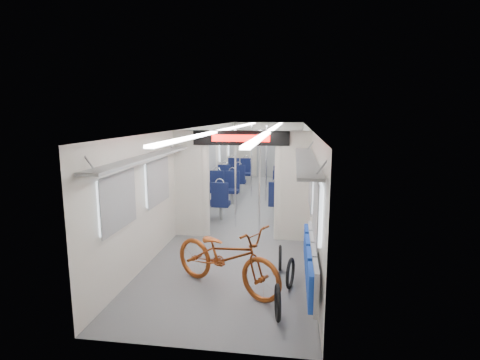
{
  "coord_description": "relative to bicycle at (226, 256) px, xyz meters",
  "views": [
    {
      "loc": [
        1.08,
        -9.74,
        2.64
      ],
      "look_at": [
        -0.14,
        -1.27,
        1.13
      ],
      "focal_mm": 28.0,
      "sensor_mm": 36.0,
      "label": 1
    }
  ],
  "objects": [
    {
      "name": "bike_hoop_b",
      "position": [
        0.97,
        0.16,
        -0.3
      ],
      "size": [
        0.15,
        0.48,
        0.48
      ],
      "primitive_type": "torus",
      "rotation": [
        1.57,
        0.0,
        1.37
      ],
      "color": "black",
      "rests_on": "ground"
    },
    {
      "name": "bike_hoop_a",
      "position": [
        0.81,
        -0.78,
        -0.3
      ],
      "size": [
        0.12,
        0.49,
        0.49
      ],
      "primitive_type": "torus",
      "rotation": [
        1.57,
        0.0,
        1.71
      ],
      "color": "black",
      "rests_on": "ground"
    },
    {
      "name": "flip_bench",
      "position": [
        1.24,
        -0.15,
        0.06
      ],
      "size": [
        0.12,
        2.15,
        0.56
      ],
      "color": "gray",
      "rests_on": "carriage"
    },
    {
      "name": "bike_hoop_c",
      "position": [
        0.79,
        0.81,
        -0.32
      ],
      "size": [
        0.07,
        0.44,
        0.44
      ],
      "primitive_type": "torus",
      "rotation": [
        1.57,
        0.0,
        1.62
      ],
      "color": "black",
      "rests_on": "ground"
    },
    {
      "name": "stanchion_far_left",
      "position": [
        -0.36,
        6.56,
        0.63
      ],
      "size": [
        0.04,
        0.04,
        2.3
      ],
      "primitive_type": "cylinder",
      "color": "silver",
      "rests_on": "ground"
    },
    {
      "name": "stanchion_far_right",
      "position": [
        0.16,
        6.02,
        0.63
      ],
      "size": [
        0.04,
        0.04,
        2.3
      ],
      "primitive_type": "cylinder",
      "color": "silver",
      "rests_on": "ground"
    },
    {
      "name": "bicycle",
      "position": [
        0.0,
        0.0,
        0.0
      ],
      "size": [
        2.06,
        1.56,
        1.04
      ],
      "primitive_type": "imported",
      "rotation": [
        0.0,
        0.0,
        1.06
      ],
      "color": "#893B14",
      "rests_on": "ground"
    },
    {
      "name": "carriage",
      "position": [
        -0.11,
        4.2,
        0.98
      ],
      "size": [
        12.0,
        12.02,
        2.31
      ],
      "color": "#515456",
      "rests_on": "ground"
    },
    {
      "name": "seat_bay_near_right",
      "position": [
        0.82,
        4.83,
        0.02
      ],
      "size": [
        0.9,
        2.01,
        1.08
      ],
      "color": "#0B1233",
      "rests_on": "ground"
    },
    {
      "name": "seat_bay_far_left",
      "position": [
        -1.05,
        7.77,
        0.02
      ],
      "size": [
        0.9,
        2.05,
        1.09
      ],
      "color": "#0B1233",
      "rests_on": "ground"
    },
    {
      "name": "stanchion_near_left",
      "position": [
        -0.35,
        3.15,
        0.63
      ],
      "size": [
        0.04,
        0.04,
        2.3
      ],
      "primitive_type": "cylinder",
      "color": "silver",
      "rests_on": "ground"
    },
    {
      "name": "stanchion_near_right",
      "position": [
        0.24,
        2.83,
        0.63
      ],
      "size": [
        0.05,
        0.05,
        2.3
      ],
      "primitive_type": "cylinder",
      "color": "silver",
      "rests_on": "ground"
    },
    {
      "name": "seat_bay_near_left",
      "position": [
        -1.05,
        4.58,
        0.02
      ],
      "size": [
        0.9,
        2.02,
        1.08
      ],
      "color": "#0B1233",
      "rests_on": "ground"
    },
    {
      "name": "seat_bay_far_right",
      "position": [
        0.82,
        7.57,
        0.04
      ],
      "size": [
        0.93,
        2.18,
        1.13
      ],
      "color": "#0B1233",
      "rests_on": "ground"
    }
  ]
}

